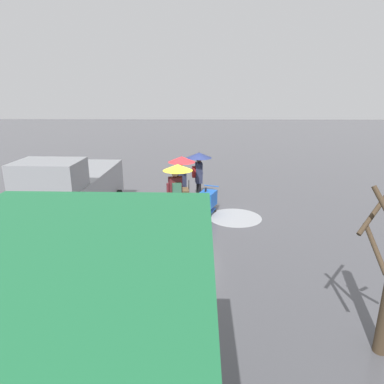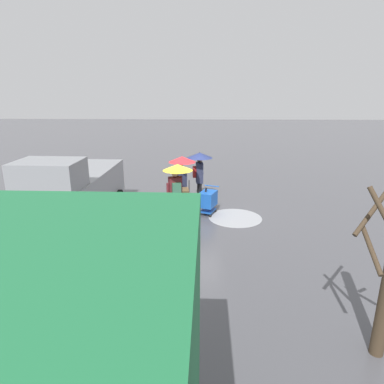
# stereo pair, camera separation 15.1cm
# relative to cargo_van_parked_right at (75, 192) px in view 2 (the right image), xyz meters

# --- Properties ---
(ground_plane) EXTENTS (90.00, 90.00, 0.00)m
(ground_plane) POSITION_rel_cargo_van_parked_right_xyz_m (-3.89, -1.39, -1.18)
(ground_plane) COLOR #4C4C51
(slush_patch_near_cluster) EXTENTS (1.97, 1.97, 0.01)m
(slush_patch_near_cluster) POSITION_rel_cargo_van_parked_right_xyz_m (-5.63, -0.76, -1.18)
(slush_patch_near_cluster) COLOR #999BA0
(slush_patch_near_cluster) RESTS_ON ground
(slush_patch_under_van) EXTENTS (2.43, 2.43, 0.01)m
(slush_patch_under_van) POSITION_rel_cargo_van_parked_right_xyz_m (-0.18, -2.28, -1.18)
(slush_patch_under_van) COLOR silver
(slush_patch_under_van) RESTS_ON ground
(cargo_van_parked_right) EXTENTS (2.29, 5.39, 2.60)m
(cargo_van_parked_right) POSITION_rel_cargo_van_parked_right_xyz_m (0.00, 0.00, 0.00)
(cargo_van_parked_right) COLOR gray
(cargo_van_parked_right) RESTS_ON ground
(shopping_cart_vendor) EXTENTS (0.81, 0.96, 1.04)m
(shopping_cart_vendor) POSITION_rel_cargo_van_parked_right_xyz_m (-4.62, -1.16, -0.61)
(shopping_cart_vendor) COLOR #1951B2
(shopping_cart_vendor) RESTS_ON ground
(hand_dolly_boxes) EXTENTS (0.55, 0.73, 1.32)m
(hand_dolly_boxes) POSITION_rel_cargo_van_parked_right_xyz_m (-3.70, -0.88, -0.56)
(hand_dolly_boxes) COLOR #515156
(hand_dolly_boxes) RESTS_ON ground
(pedestrian_pink_side) EXTENTS (1.04, 1.04, 2.15)m
(pedestrian_pink_side) POSITION_rel_cargo_van_parked_right_xyz_m (-3.58, -1.78, 0.41)
(pedestrian_pink_side) COLOR black
(pedestrian_pink_side) RESTS_ON ground
(pedestrian_black_side) EXTENTS (1.04, 1.04, 2.15)m
(pedestrian_black_side) POSITION_rel_cargo_van_parked_right_xyz_m (-4.27, -2.66, 0.39)
(pedestrian_black_side) COLOR black
(pedestrian_black_side) RESTS_ON ground
(pedestrian_white_side) EXTENTS (1.04, 1.04, 2.15)m
(pedestrian_white_side) POSITION_rel_cargo_van_parked_right_xyz_m (-3.51, -0.29, 0.39)
(pedestrian_white_side) COLOR black
(pedestrian_white_side) RESTS_ON ground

